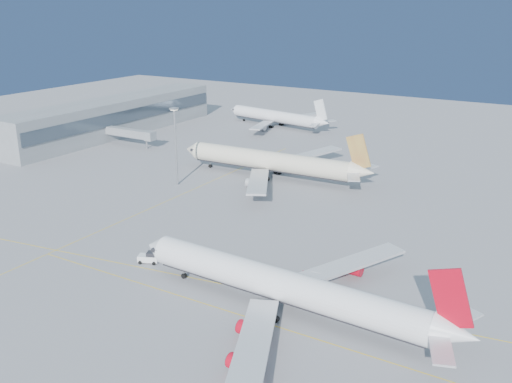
{
  "coord_description": "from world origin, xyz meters",
  "views": [
    {
      "loc": [
        60.43,
        -90.48,
        53.76
      ],
      "look_at": [
        -11.81,
        30.32,
        7.0
      ],
      "focal_mm": 40.0,
      "sensor_mm": 36.0,
      "label": 1
    }
  ],
  "objects_px": {
    "airliner_third": "(277,117)",
    "light_mast": "(175,140)",
    "airliner_virgin": "(287,287)",
    "pushback_tug": "(149,257)",
    "airliner_etihad": "(273,161)"
  },
  "relations": [
    {
      "from": "airliner_third",
      "to": "airliner_etihad",
      "type": "bearing_deg",
      "value": -52.01
    },
    {
      "from": "airliner_etihad",
      "to": "pushback_tug",
      "type": "relative_size",
      "value": 13.64
    },
    {
      "from": "airliner_third",
      "to": "light_mast",
      "type": "distance_m",
      "value": 93.64
    },
    {
      "from": "airliner_virgin",
      "to": "airliner_third",
      "type": "bearing_deg",
      "value": 121.93
    },
    {
      "from": "pushback_tug",
      "to": "airliner_third",
      "type": "bearing_deg",
      "value": 85.44
    },
    {
      "from": "airliner_etihad",
      "to": "pushback_tug",
      "type": "height_order",
      "value": "airliner_etihad"
    },
    {
      "from": "airliner_virgin",
      "to": "pushback_tug",
      "type": "xyz_separation_m",
      "value": [
        -35.47,
        3.12,
        -3.86
      ]
    },
    {
      "from": "airliner_virgin",
      "to": "airliner_etihad",
      "type": "height_order",
      "value": "airliner_etihad"
    },
    {
      "from": "airliner_virgin",
      "to": "pushback_tug",
      "type": "height_order",
      "value": "airliner_virgin"
    },
    {
      "from": "airliner_virgin",
      "to": "airliner_third",
      "type": "xyz_separation_m",
      "value": [
        -80.6,
        142.32,
        -0.4
      ]
    },
    {
      "from": "airliner_third",
      "to": "light_mast",
      "type": "xyz_separation_m",
      "value": [
        15.43,
        -91.87,
        9.54
      ]
    },
    {
      "from": "airliner_third",
      "to": "light_mast",
      "type": "bearing_deg",
      "value": -70.47
    },
    {
      "from": "airliner_etihad",
      "to": "light_mast",
      "type": "xyz_separation_m",
      "value": [
        -21.79,
        -21.85,
        8.8
      ]
    },
    {
      "from": "pushback_tug",
      "to": "light_mast",
      "type": "height_order",
      "value": "light_mast"
    },
    {
      "from": "airliner_etihad",
      "to": "airliner_third",
      "type": "xyz_separation_m",
      "value": [
        -37.22,
        70.01,
        -0.74
      ]
    }
  ]
}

